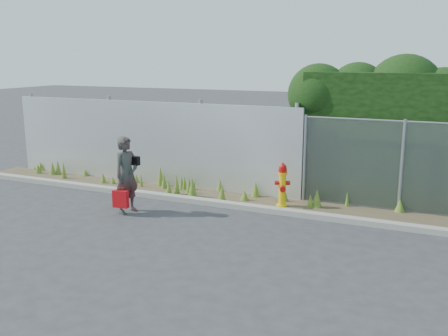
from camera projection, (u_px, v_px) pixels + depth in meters
ground at (209, 235)px, 9.58m from camera, size 80.00×80.00×0.00m
curb at (243, 207)px, 11.17m from camera, size 16.00×0.22×0.12m
weed_strip at (224, 192)px, 12.11m from camera, size 16.00×1.34×0.52m
corrugated_fence at (147, 143)px, 13.30m from camera, size 8.50×0.21×2.30m
fire_hydrant at (282, 186)px, 11.25m from camera, size 0.34×0.31×1.03m
woman at (127, 175)px, 10.80m from camera, size 0.56×0.70×1.68m
red_tote_bag at (121, 199)px, 10.69m from camera, size 0.34×0.13×0.45m
black_shoulder_bag at (134, 161)px, 10.88m from camera, size 0.26×0.11×0.19m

